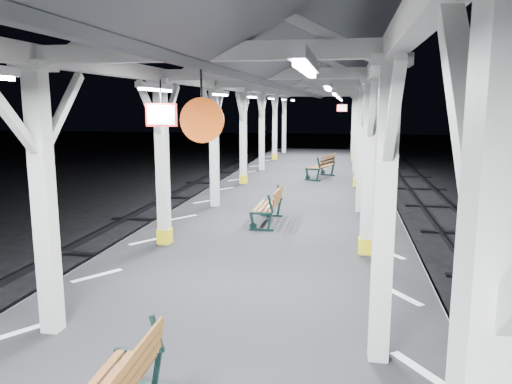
# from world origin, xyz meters

# --- Properties ---
(ground) EXTENTS (120.00, 120.00, 0.00)m
(ground) POSITION_xyz_m (0.00, 0.00, 0.00)
(ground) COLOR black
(ground) RESTS_ON ground
(platform) EXTENTS (6.00, 50.00, 1.00)m
(platform) POSITION_xyz_m (0.00, 0.00, 0.50)
(platform) COLOR black
(platform) RESTS_ON ground
(hazard_stripes_left) EXTENTS (1.00, 48.00, 0.01)m
(hazard_stripes_left) POSITION_xyz_m (-2.45, 0.00, 1.00)
(hazard_stripes_left) COLOR silver
(hazard_stripes_left) RESTS_ON platform
(hazard_stripes_right) EXTENTS (1.00, 48.00, 0.01)m
(hazard_stripes_right) POSITION_xyz_m (2.45, 0.00, 1.00)
(hazard_stripes_right) COLOR silver
(hazard_stripes_right) RESTS_ON platform
(canopy) EXTENTS (5.40, 49.00, 4.65)m
(canopy) POSITION_xyz_m (0.00, -0.01, 4.56)
(canopy) COLOR silver
(canopy) RESTS_ON platform
(bench_mid) EXTENTS (0.60, 1.57, 0.85)m
(bench_mid) POSITION_xyz_m (-0.15, 4.20, 1.45)
(bench_mid) COLOR #122B27
(bench_mid) RESTS_ON platform
(bench_far) EXTENTS (1.10, 1.80, 0.92)m
(bench_far) POSITION_xyz_m (0.75, 11.92, 1.49)
(bench_far) COLOR #122B27
(bench_far) RESTS_ON platform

